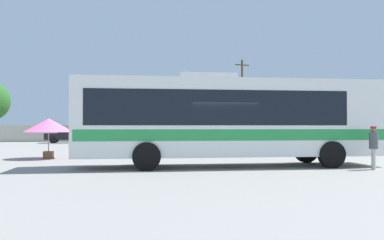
% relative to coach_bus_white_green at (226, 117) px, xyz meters
% --- Properties ---
extents(ground_plane, '(300.00, 300.00, 0.00)m').
position_rel_coach_bus_white_green_xyz_m(ground_plane, '(-0.30, 9.86, -1.97)').
color(ground_plane, gray).
extents(perimeter_wall, '(80.00, 0.30, 1.69)m').
position_rel_coach_bus_white_green_xyz_m(perimeter_wall, '(-0.30, 28.93, -1.12)').
color(perimeter_wall, '#B2AD9E').
rests_on(perimeter_wall, ground_plane).
extents(coach_bus_white_green, '(12.26, 2.92, 3.69)m').
position_rel_coach_bus_white_green_xyz_m(coach_bus_white_green, '(0.00, 0.00, 0.00)').
color(coach_bus_white_green, white).
rests_on(coach_bus_white_green, ground_plane).
extents(attendant_by_bus_door, '(0.45, 0.45, 1.61)m').
position_rel_coach_bus_white_green_xyz_m(attendant_by_bus_door, '(5.13, -2.12, -1.05)').
color(attendant_by_bus_door, '#B7B2A8').
rests_on(attendant_by_bus_door, ground_plane).
extents(vendor_umbrella_secondary_pink, '(2.45, 2.45, 1.99)m').
position_rel_coach_bus_white_green_xyz_m(vendor_umbrella_secondary_pink, '(-7.75, 5.37, -0.34)').
color(vendor_umbrella_secondary_pink, gray).
rests_on(vendor_umbrella_secondary_pink, ground_plane).
extents(parked_car_leftmost_black, '(4.46, 2.11, 1.42)m').
position_rel_coach_bus_white_green_xyz_m(parked_car_leftmost_black, '(-9.10, 25.18, -1.21)').
color(parked_car_leftmost_black, black).
rests_on(parked_car_leftmost_black, ground_plane).
extents(parked_car_second_white, '(4.36, 2.14, 1.41)m').
position_rel_coach_bus_white_green_xyz_m(parked_car_second_white, '(-2.51, 24.41, -1.21)').
color(parked_car_second_white, silver).
rests_on(parked_car_second_white, ground_plane).
extents(utility_pole_near, '(1.77, 0.60, 9.34)m').
position_rel_coach_bus_white_green_xyz_m(utility_pole_near, '(9.59, 31.39, 2.89)').
color(utility_pole_near, '#4C3823').
rests_on(utility_pole_near, ground_plane).
extents(roadside_tree_midleft, '(3.20, 3.20, 5.45)m').
position_rel_coach_bus_white_green_xyz_m(roadside_tree_midleft, '(-7.37, 35.92, 2.09)').
color(roadside_tree_midleft, brown).
rests_on(roadside_tree_midleft, ground_plane).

